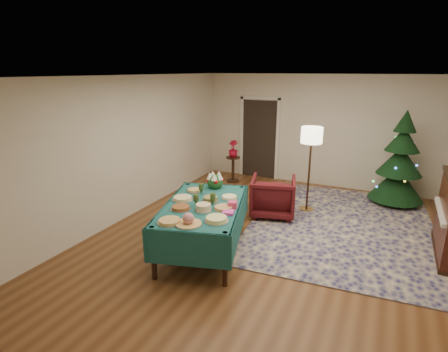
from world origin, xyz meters
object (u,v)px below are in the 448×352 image
at_px(side_table, 233,170).
at_px(gift_box, 233,205).
at_px(potted_plant, 233,152).
at_px(floor_lamp, 311,140).
at_px(buffet_table, 203,213).
at_px(armchair, 273,195).
at_px(christmas_tree, 400,163).

bearing_deg(side_table, gift_box, -66.04).
relative_size(side_table, potted_plant, 1.49).
height_order(side_table, potted_plant, potted_plant).
distance_m(floor_lamp, side_table, 2.70).
height_order(floor_lamp, side_table, floor_lamp).
bearing_deg(side_table, floor_lamp, -27.19).
xyz_separation_m(buffet_table, floor_lamp, (1.12, 2.39, 0.83)).
bearing_deg(buffet_table, armchair, 73.01).
xyz_separation_m(floor_lamp, side_table, (-2.17, 1.12, -1.15)).
height_order(armchair, christmas_tree, christmas_tree).
height_order(buffet_table, potted_plant, potted_plant).
height_order(gift_box, floor_lamp, floor_lamp).
relative_size(floor_lamp, christmas_tree, 0.85).
distance_m(side_table, christmas_tree, 3.86).
bearing_deg(potted_plant, armchair, -46.16).
xyz_separation_m(side_table, potted_plant, (-0.00, 0.00, 0.46)).
xyz_separation_m(armchair, floor_lamp, (0.56, 0.56, 1.03)).
bearing_deg(buffet_table, potted_plant, 106.76).
xyz_separation_m(buffet_table, gift_box, (0.48, 0.05, 0.21)).
relative_size(armchair, side_table, 1.33).
bearing_deg(potted_plant, buffet_table, -73.24).
bearing_deg(gift_box, potted_plant, 113.96).
distance_m(buffet_table, potted_plant, 3.66).
xyz_separation_m(floor_lamp, potted_plant, (-2.17, 1.12, -0.69)).
bearing_deg(floor_lamp, buffet_table, -115.07).
height_order(armchair, floor_lamp, floor_lamp).
xyz_separation_m(gift_box, floor_lamp, (0.64, 2.34, 0.62)).
xyz_separation_m(buffet_table, potted_plant, (-1.06, 3.50, 0.14)).
distance_m(buffet_table, gift_box, 0.53).
distance_m(gift_box, floor_lamp, 2.50).
height_order(side_table, christmas_tree, christmas_tree).
bearing_deg(armchair, gift_box, 72.24).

